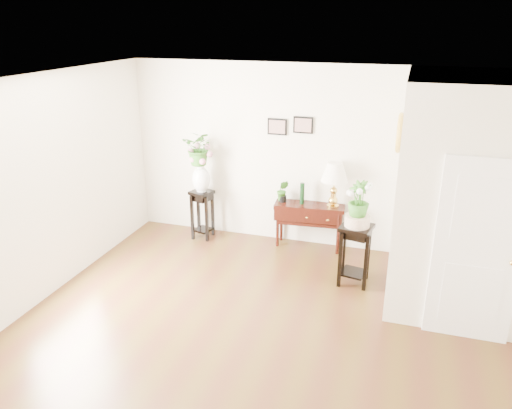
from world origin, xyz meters
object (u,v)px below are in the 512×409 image
at_px(table_lamp, 334,185).
at_px(plant_stand_a, 202,214).
at_px(plant_stand_b, 355,255).
at_px(console_table, 309,226).

distance_m(table_lamp, plant_stand_a, 2.19).
height_order(table_lamp, plant_stand_b, table_lamp).
bearing_deg(plant_stand_a, table_lamp, 4.32).
bearing_deg(plant_stand_b, console_table, 131.18).
relative_size(table_lamp, plant_stand_a, 0.87).
bearing_deg(plant_stand_b, table_lamp, 116.37).
bearing_deg(console_table, plant_stand_a, -179.91).
xyz_separation_m(console_table, table_lamp, (0.35, 0.00, 0.71)).
bearing_deg(table_lamp, plant_stand_b, -63.63).
distance_m(console_table, plant_stand_a, 1.74).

